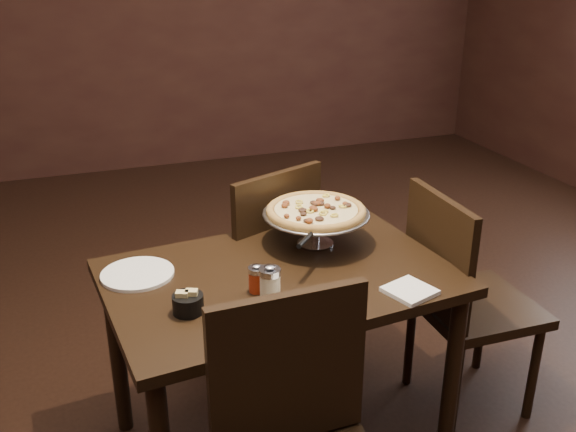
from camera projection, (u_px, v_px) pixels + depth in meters
name	position (u px, v px, depth m)	size (l,w,h in m)	color
room	(319.00, 62.00, 1.98)	(6.04, 7.04, 2.84)	black
dining_table	(279.00, 297.00, 2.20)	(1.21, 0.87, 0.71)	black
pizza_stand	(316.00, 211.00, 2.32)	(0.39, 0.39, 0.16)	#B1B0B7
parmesan_shaker	(270.00, 283.00, 1.98)	(0.07, 0.07, 0.12)	#F3E6BD
pepper_flake_shaker	(257.00, 279.00, 2.03)	(0.05, 0.05, 0.10)	maroon
packet_caddy	(188.00, 303.00, 1.92)	(0.09, 0.09, 0.07)	black
napkin_stack	(410.00, 291.00, 2.04)	(0.14, 0.14, 0.01)	white
plate_left	(138.00, 274.00, 2.14)	(0.24, 0.24, 0.01)	white
plate_near	(325.00, 313.00, 1.91)	(0.23, 0.23, 0.01)	white
serving_spatula	(305.00, 241.00, 2.10)	(0.15, 0.15, 0.02)	#B1B0B7
chair_far	(259.00, 261.00, 2.70)	(0.57, 0.57, 0.93)	black
chair_side	(461.00, 295.00, 2.45)	(0.44, 0.44, 0.92)	black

